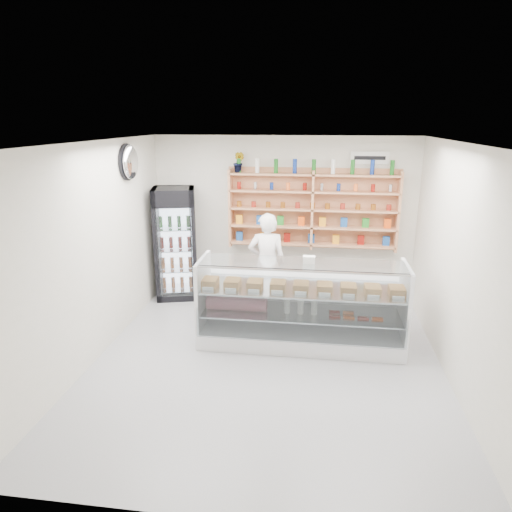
# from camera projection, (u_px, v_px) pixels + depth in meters

# --- Properties ---
(room) EXTENTS (5.00, 5.00, 5.00)m
(room) POSITION_uv_depth(u_px,v_px,m) (267.00, 260.00, 5.58)
(room) COLOR #9F9FA4
(room) RESTS_ON ground
(display_counter) EXTENTS (2.81, 0.84, 1.22)m
(display_counter) POSITION_uv_depth(u_px,v_px,m) (300.00, 321.00, 6.39)
(display_counter) COLOR white
(display_counter) RESTS_ON floor
(shop_worker) EXTENTS (0.64, 0.45, 1.65)m
(shop_worker) POSITION_uv_depth(u_px,v_px,m) (267.00, 263.00, 7.35)
(shop_worker) COLOR white
(shop_worker) RESTS_ON floor
(drinks_cooler) EXTENTS (0.85, 0.83, 1.95)m
(drinks_cooler) POSITION_uv_depth(u_px,v_px,m) (176.00, 243.00, 7.97)
(drinks_cooler) COLOR black
(drinks_cooler) RESTS_ON floor
(wall_shelving) EXTENTS (2.84, 0.28, 1.33)m
(wall_shelving) POSITION_uv_depth(u_px,v_px,m) (312.00, 210.00, 7.68)
(wall_shelving) COLOR tan
(wall_shelving) RESTS_ON back_wall
(potted_plant) EXTENTS (0.23, 0.21, 0.34)m
(potted_plant) POSITION_uv_depth(u_px,v_px,m) (239.00, 162.00, 7.62)
(potted_plant) COLOR #1E6626
(potted_plant) RESTS_ON wall_shelving
(security_mirror) EXTENTS (0.15, 0.50, 0.50)m
(security_mirror) POSITION_uv_depth(u_px,v_px,m) (130.00, 162.00, 6.69)
(security_mirror) COLOR silver
(security_mirror) RESTS_ON left_wall
(wall_sign) EXTENTS (0.62, 0.03, 0.20)m
(wall_sign) POSITION_uv_depth(u_px,v_px,m) (370.00, 158.00, 7.44)
(wall_sign) COLOR white
(wall_sign) RESTS_ON back_wall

